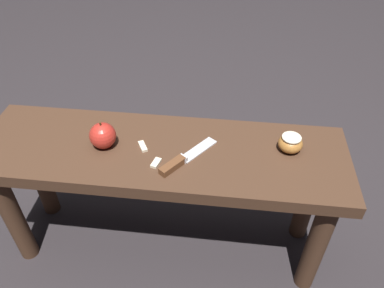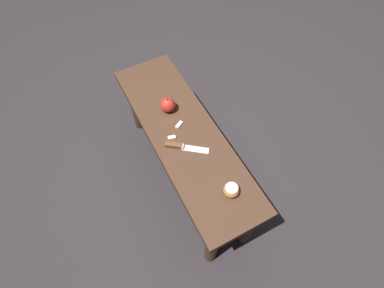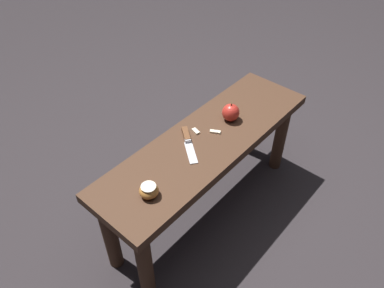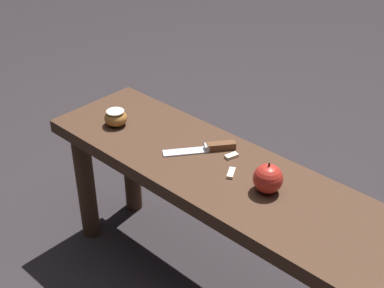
{
  "view_description": "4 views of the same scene",
  "coord_description": "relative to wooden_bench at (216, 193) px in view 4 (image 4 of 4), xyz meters",
  "views": [
    {
      "loc": [
        0.18,
        -0.79,
        1.18
      ],
      "look_at": [
        0.09,
        -0.0,
        0.49
      ],
      "focal_mm": 35.0,
      "sensor_mm": 36.0,
      "label": 1
    },
    {
      "loc": [
        0.74,
        -0.34,
        1.65
      ],
      "look_at": [
        0.09,
        -0.0,
        0.49
      ],
      "focal_mm": 28.0,
      "sensor_mm": 36.0,
      "label": 2
    },
    {
      "loc": [
        0.91,
        0.71,
        1.49
      ],
      "look_at": [
        0.09,
        -0.0,
        0.49
      ],
      "focal_mm": 35.0,
      "sensor_mm": 36.0,
      "label": 3
    },
    {
      "loc": [
        -0.76,
        0.91,
        1.28
      ],
      "look_at": [
        0.09,
        -0.0,
        0.49
      ],
      "focal_mm": 50.0,
      "sensor_mm": 36.0,
      "label": 4
    }
  ],
  "objects": [
    {
      "name": "apple_whole",
      "position": [
        -0.16,
        -0.01,
        0.13
      ],
      "size": [
        0.08,
        0.08,
        0.09
      ],
      "color": "red",
      "rests_on": "wooden_bench"
    },
    {
      "name": "ground_plane",
      "position": [
        0.0,
        0.0,
        -0.37
      ],
      "size": [
        8.0,
        8.0,
        0.0
      ],
      "primitive_type": "plane",
      "color": "#2D282B"
    },
    {
      "name": "apple_slice_near_knife",
      "position": [
        0.0,
        -0.06,
        0.09
      ],
      "size": [
        0.03,
        0.04,
        0.01
      ],
      "color": "beige",
      "rests_on": "wooden_bench"
    },
    {
      "name": "apple_cut",
      "position": [
        0.37,
        0.04,
        0.12
      ],
      "size": [
        0.07,
        0.07,
        0.05
      ],
      "color": "#B27233",
      "rests_on": "wooden_bench"
    },
    {
      "name": "wooden_bench",
      "position": [
        0.0,
        0.0,
        0.0
      ],
      "size": [
        1.08,
        0.32,
        0.46
      ],
      "color": "#472D1E",
      "rests_on": "ground_plane"
    },
    {
      "name": "knife",
      "position": [
        0.07,
        -0.05,
        0.1
      ],
      "size": [
        0.15,
        0.18,
        0.02
      ],
      "rotation": [
        0.0,
        0.0,
        0.92
      ],
      "color": "silver",
      "rests_on": "wooden_bench"
    },
    {
      "name": "apple_slice_center",
      "position": [
        -0.05,
        -0.0,
        0.09
      ],
      "size": [
        0.04,
        0.05,
        0.01
      ],
      "color": "beige",
      "rests_on": "wooden_bench"
    }
  ]
}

